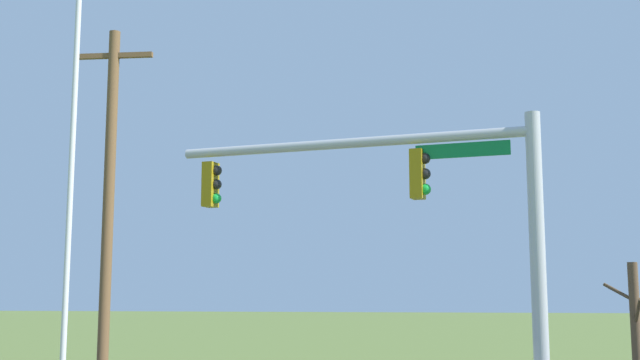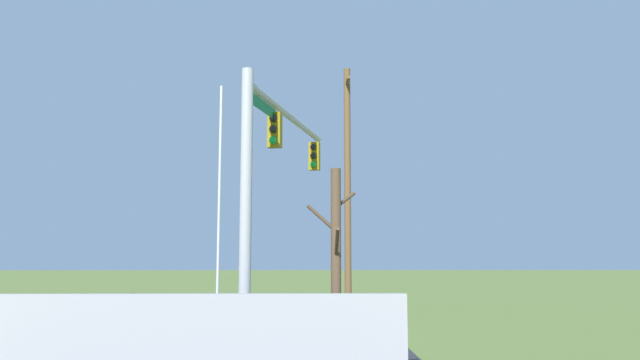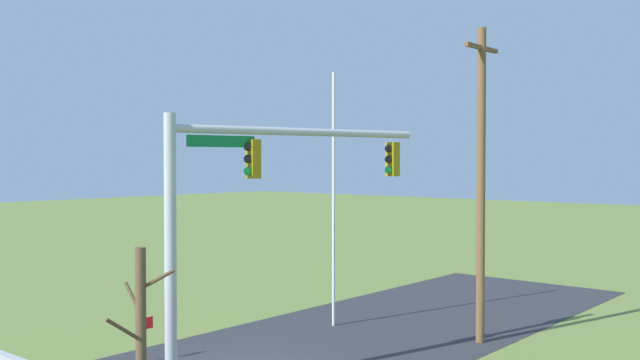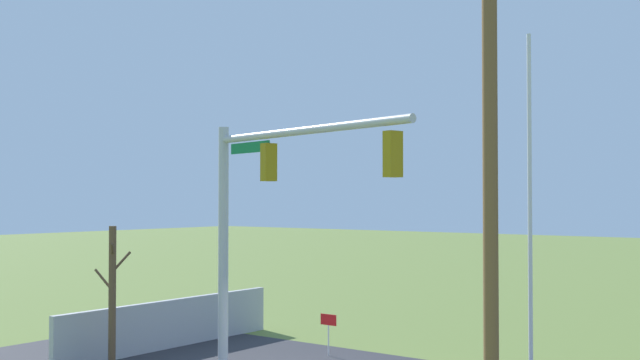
# 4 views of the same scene
# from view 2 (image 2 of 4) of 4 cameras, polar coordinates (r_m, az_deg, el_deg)

# --- Properties ---
(ground_plane) EXTENTS (160.00, 160.00, 0.00)m
(ground_plane) POSITION_cam_2_polar(r_m,az_deg,el_deg) (17.08, -6.86, -14.20)
(ground_plane) COLOR olive
(road_surface) EXTENTS (28.00, 8.00, 0.01)m
(road_surface) POSITION_cam_2_polar(r_m,az_deg,el_deg) (21.04, -5.78, -12.84)
(road_surface) COLOR #2D2D33
(road_surface) RESTS_ON ground_plane
(sidewalk_corner) EXTENTS (6.00, 6.00, 0.01)m
(sidewalk_corner) POSITION_cam_2_polar(r_m,az_deg,el_deg) (13.60, -7.49, -16.04)
(sidewalk_corner) COLOR #B7B5AD
(sidewalk_corner) RESTS_ON ground_plane
(retaining_fence) EXTENTS (0.20, 8.43, 1.48)m
(retaining_fence) POSITION_cam_2_polar(r_m,az_deg,el_deg) (11.48, -13.90, -13.85)
(retaining_fence) COLOR #A8A8AD
(retaining_fence) RESTS_ON ground_plane
(signal_mast) EXTENTS (7.22, 2.06, 6.59)m
(signal_mast) POSITION_cam_2_polar(r_m,az_deg,el_deg) (16.49, -4.42, 1.67)
(signal_mast) COLOR #B2B5BA
(signal_mast) RESTS_ON ground_plane
(flagpole) EXTENTS (0.10, 0.10, 8.43)m
(flagpole) POSITION_cam_2_polar(r_m,az_deg,el_deg) (22.73, -9.28, -1.73)
(flagpole) COLOR silver
(flagpole) RESTS_ON ground_plane
(utility_pole) EXTENTS (1.90, 0.26, 9.48)m
(utility_pole) POSITION_cam_2_polar(r_m,az_deg,el_deg) (23.82, 2.56, -0.37)
(utility_pole) COLOR brown
(utility_pole) RESTS_ON ground_plane
(bare_tree) EXTENTS (1.27, 1.02, 3.87)m
(bare_tree) POSITION_cam_2_polar(r_m,az_deg,el_deg) (12.14, 1.48, -7.73)
(bare_tree) COLOR brown
(bare_tree) RESTS_ON ground_plane
(open_sign) EXTENTS (0.56, 0.04, 1.22)m
(open_sign) POSITION_cam_2_polar(r_m,az_deg,el_deg) (16.40, -17.09, -11.06)
(open_sign) COLOR silver
(open_sign) RESTS_ON ground_plane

